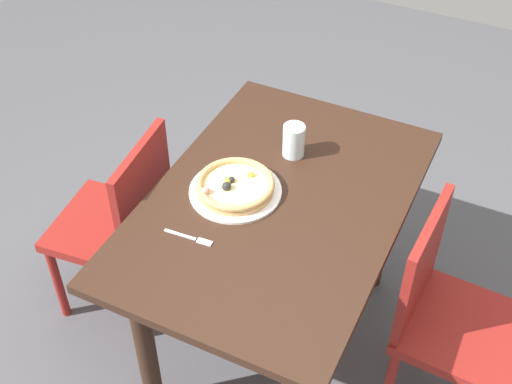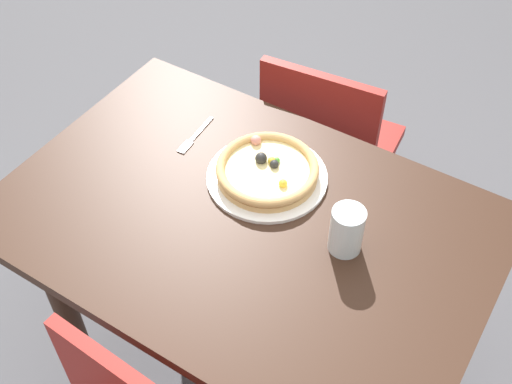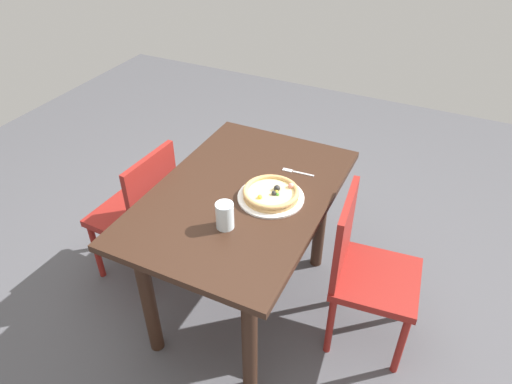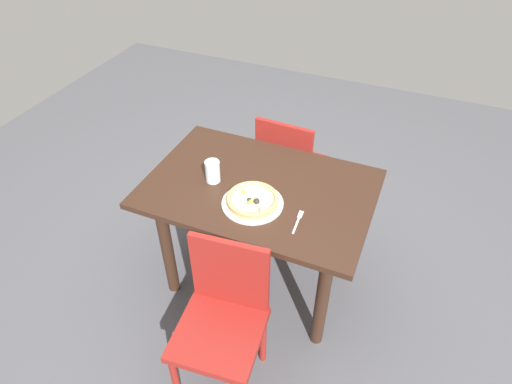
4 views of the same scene
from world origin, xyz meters
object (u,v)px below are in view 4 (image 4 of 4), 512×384
chair_near (223,316)px  fork (298,220)px  dining_table (259,205)px  chair_far (289,166)px  pizza (253,200)px  plate (253,203)px  drinking_glass (213,171)px

chair_near → fork: (0.20, 0.45, 0.31)m
chair_near → dining_table: bearing=-89.2°
chair_far → fork: bearing=-65.6°
chair_far → fork: chair_far is taller
pizza → chair_near: bearing=-84.0°
chair_near → plate: bearing=-89.8°
chair_near → fork: bearing=-119.9°
plate → drinking_glass: 0.29m
plate → fork: bearing=-5.3°
fork → chair_near: bearing=152.4°
chair_far → plate: (0.06, -0.76, 0.31)m
chair_near → pizza: 0.58m
chair_far → dining_table: bearing=-83.7°
dining_table → plate: 0.20m
chair_far → drinking_glass: drinking_glass is taller
chair_far → pizza: size_ratio=3.24×
chair_far → drinking_glass: bearing=-104.7°
plate → fork: plate is taller
chair_near → chair_far: (-0.11, 1.24, 0.00)m
chair_near → chair_far: size_ratio=1.00×
chair_far → pizza: (0.06, -0.76, 0.33)m
chair_near → chair_far: 1.25m
chair_far → fork: size_ratio=5.20×
chair_far → drinking_glass: 0.79m
drinking_glass → pizza: bearing=-19.3°
chair_near → pizza: size_ratio=3.24×
drinking_glass → chair_near: bearing=-60.6°
pizza → fork: pizza is taller
chair_near → drinking_glass: 0.75m
pizza → drinking_glass: bearing=160.7°
dining_table → chair_near: size_ratio=1.40×
pizza → fork: 0.25m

